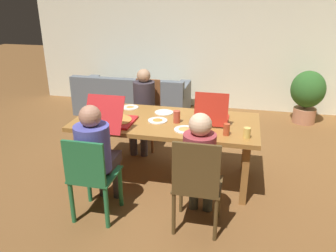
# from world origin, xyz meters

# --- Properties ---
(ground_plane) EXTENTS (20.00, 20.00, 0.00)m
(ground_plane) POSITION_xyz_m (0.00, 0.00, 0.00)
(ground_plane) COLOR brown
(back_wall) EXTENTS (6.83, 0.12, 2.83)m
(back_wall) POSITION_xyz_m (0.00, 3.00, 1.42)
(back_wall) COLOR #EAE9CF
(back_wall) RESTS_ON ground
(dining_table) EXTENTS (2.15, 1.00, 0.76)m
(dining_table) POSITION_xyz_m (0.00, 0.00, 0.69)
(dining_table) COLOR #9D692E
(dining_table) RESTS_ON ground
(chair_0) EXTENTS (0.38, 0.45, 0.98)m
(chair_0) POSITION_xyz_m (-0.52, 0.93, 0.54)
(chair_0) COLOR brown
(chair_0) RESTS_ON ground
(person_0) EXTENTS (0.31, 0.52, 1.18)m
(person_0) POSITION_xyz_m (-0.52, 0.76, 0.69)
(person_0) COLOR #403C48
(person_0) RESTS_ON ground
(chair_1) EXTENTS (0.43, 0.44, 0.91)m
(chair_1) POSITION_xyz_m (-0.52, -0.98, 0.49)
(chair_1) COLOR #246F3E
(chair_1) RESTS_ON ground
(person_1) EXTENTS (0.34, 0.56, 1.19)m
(person_1) POSITION_xyz_m (-0.52, -0.83, 0.70)
(person_1) COLOR #43373A
(person_1) RESTS_ON ground
(chair_2) EXTENTS (0.44, 0.42, 0.98)m
(chair_2) POSITION_xyz_m (0.51, -0.95, 0.55)
(chair_2) COLOR #513D1F
(chair_2) RESTS_ON ground
(person_2) EXTENTS (0.30, 0.48, 1.18)m
(person_2) POSITION_xyz_m (0.51, -0.79, 0.70)
(person_2) COLOR #3C3F36
(person_2) RESTS_ON ground
(pizza_box_0) EXTENTS (0.42, 0.63, 0.39)m
(pizza_box_0) POSITION_xyz_m (-0.55, -0.26, 0.82)
(pizza_box_0) COLOR red
(pizza_box_0) RESTS_ON dining_table
(pizza_box_1) EXTENTS (0.37, 0.44, 0.39)m
(pizza_box_1) POSITION_xyz_m (0.53, 0.08, 0.82)
(pizza_box_1) COLOR red
(pizza_box_1) RESTS_ON dining_table
(plate_0) EXTENTS (0.22, 0.22, 0.03)m
(plate_0) POSITION_xyz_m (-0.56, 0.34, 0.77)
(plate_0) COLOR white
(plate_0) RESTS_ON dining_table
(plate_1) EXTENTS (0.23, 0.23, 0.03)m
(plate_1) POSITION_xyz_m (-0.09, -0.05, 0.77)
(plate_1) COLOR white
(plate_1) RESTS_ON dining_table
(plate_2) EXTENTS (0.24, 0.24, 0.03)m
(plate_2) POSITION_xyz_m (0.27, -0.26, 0.77)
(plate_2) COLOR white
(plate_2) RESTS_ON dining_table
(plate_3) EXTENTS (0.23, 0.23, 0.01)m
(plate_3) POSITION_xyz_m (-0.08, 0.24, 0.77)
(plate_3) COLOR white
(plate_3) RESTS_ON dining_table
(drinking_glass_0) EXTENTS (0.07, 0.07, 0.11)m
(drinking_glass_0) POSITION_xyz_m (0.50, -0.21, 0.82)
(drinking_glass_0) COLOR #E3C15F
(drinking_glass_0) RESTS_ON dining_table
(drinking_glass_1) EXTENTS (0.08, 0.08, 0.14)m
(drinking_glass_1) POSITION_xyz_m (0.14, -0.05, 0.83)
(drinking_glass_1) COLOR #B94530
(drinking_glass_1) RESTS_ON dining_table
(drinking_glass_2) EXTENTS (0.07, 0.07, 0.11)m
(drinking_glass_2) POSITION_xyz_m (0.93, -0.32, 0.82)
(drinking_glass_2) COLOR #E7C05B
(drinking_glass_2) RESTS_ON dining_table
(drinking_glass_3) EXTENTS (0.07, 0.07, 0.13)m
(drinking_glass_3) POSITION_xyz_m (0.72, -0.29, 0.83)
(drinking_glass_3) COLOR #B94727
(drinking_glass_3) RESTS_ON dining_table
(couch) EXTENTS (2.11, 0.92, 0.74)m
(couch) POSITION_xyz_m (-1.19, 2.24, 0.27)
(couch) COLOR slate
(couch) RESTS_ON ground
(potted_plant) EXTENTS (0.58, 0.58, 0.93)m
(potted_plant) POSITION_xyz_m (1.96, 2.43, 0.54)
(potted_plant) COLOR #B97856
(potted_plant) RESTS_ON ground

